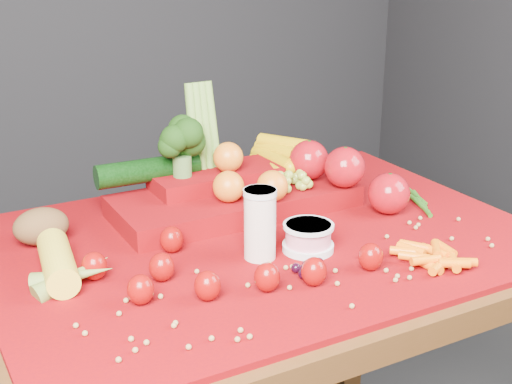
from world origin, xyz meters
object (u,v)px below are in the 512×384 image
milk_glass (260,221)px  yogurt_bowl (308,236)px  produce_mound (249,182)px  table (261,285)px

milk_glass → yogurt_bowl: 0.11m
yogurt_bowl → produce_mound: (0.01, 0.25, 0.03)m
table → yogurt_bowl: 0.17m
milk_glass → produce_mound: size_ratio=0.22×
milk_glass → yogurt_bowl: (0.09, -0.02, -0.04)m
table → milk_glass: (-0.05, -0.08, 0.18)m
milk_glass → table: bearing=59.7°
table → milk_glass: milk_glass is taller
produce_mound → yogurt_bowl: bearing=-91.7°
table → milk_glass: bearing=-120.3°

